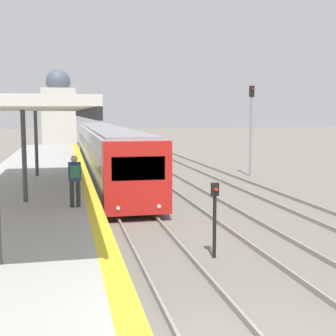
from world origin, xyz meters
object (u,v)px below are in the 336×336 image
Objects in this scene: train_near at (105,147)px; signal_post_near at (215,212)px; signal_mast_far at (251,121)px; person_on_platform at (75,177)px.

signal_post_near is at bearing -85.91° from train_near.
signal_post_near is 17.67m from signal_mast_far.
train_near is 14.25× the size of signal_post_near.
person_on_platform is at bearing 141.61° from signal_post_near.
signal_post_near is at bearing -38.39° from person_on_platform.
person_on_platform is 4.80m from signal_post_near.
signal_post_near is (3.72, -2.95, -0.71)m from person_on_platform.
signal_post_near is (1.41, -19.74, -0.43)m from train_near.
train_near is 19.80m from signal_post_near.
signal_mast_far is (7.54, 15.82, 2.26)m from signal_post_near.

